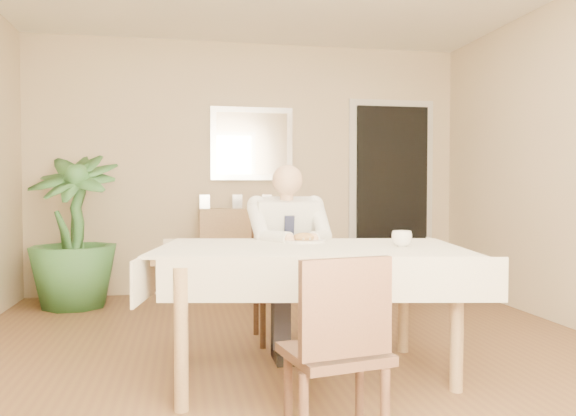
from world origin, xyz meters
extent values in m
plane|color=brown|center=(0.00, 0.00, 0.00)|extent=(5.00, 5.00, 0.00)
cube|color=beige|center=(0.00, 2.50, 1.30)|extent=(4.50, 0.02, 2.60)
cube|color=beige|center=(1.55, 2.48, 1.00)|extent=(0.96, 0.03, 2.10)
cube|color=black|center=(1.55, 2.45, 1.00)|extent=(0.80, 0.05, 1.95)
cube|color=silver|center=(0.01, 2.48, 1.55)|extent=(0.86, 0.03, 0.76)
cube|color=white|center=(0.01, 2.46, 1.55)|extent=(0.74, 0.02, 0.64)
cube|color=#A38354|center=(0.01, -0.27, 0.72)|extent=(1.74, 1.17, 0.04)
cube|color=white|center=(0.01, -0.27, 0.75)|extent=(1.85, 1.29, 0.01)
cube|color=white|center=(0.01, -0.77, 0.64)|extent=(1.67, 0.32, 0.22)
cube|color=white|center=(0.01, 0.23, 0.64)|extent=(1.67, 0.32, 0.22)
cube|color=white|center=(-0.84, -0.27, 0.64)|extent=(0.19, 0.99, 0.22)
cube|color=white|center=(0.86, -0.27, 0.64)|extent=(0.19, 0.99, 0.22)
cylinder|color=#A38354|center=(-0.71, -0.64, 0.35)|extent=(0.07, 0.07, 0.70)
cylinder|color=#A38354|center=(0.73, -0.64, 0.35)|extent=(0.07, 0.07, 0.70)
cylinder|color=#A38354|center=(-0.71, 0.10, 0.35)|extent=(0.07, 0.07, 0.70)
cylinder|color=#A38354|center=(0.73, 0.10, 0.35)|extent=(0.07, 0.07, 0.70)
cube|color=#3C2618|center=(0.01, 0.53, 0.43)|extent=(0.44, 0.44, 0.04)
cube|color=#3C2618|center=(0.01, 0.73, 0.69)|extent=(0.43, 0.06, 0.42)
cylinder|color=#3C2618|center=(-0.17, 0.35, 0.21)|extent=(0.04, 0.04, 0.41)
cylinder|color=#3C2618|center=(0.19, 0.35, 0.21)|extent=(0.04, 0.04, 0.41)
cylinder|color=#3C2618|center=(-0.17, 0.72, 0.21)|extent=(0.04, 0.04, 0.41)
cylinder|color=#3C2618|center=(0.19, 0.72, 0.21)|extent=(0.04, 0.04, 0.41)
cube|color=#3C2618|center=(-0.08, -1.13, 0.39)|extent=(0.45, 0.45, 0.04)
cube|color=#3C2618|center=(-0.08, -1.31, 0.62)|extent=(0.38, 0.11, 0.38)
cylinder|color=#3C2618|center=(0.08, -1.30, 0.19)|extent=(0.04, 0.04, 0.37)
cylinder|color=#3C2618|center=(-0.25, -0.97, 0.19)|extent=(0.04, 0.04, 0.37)
cylinder|color=#3C2618|center=(0.08, -0.97, 0.19)|extent=(0.04, 0.04, 0.37)
cube|color=white|center=(0.01, 0.49, 0.75)|extent=(0.42, 0.31, 0.55)
cube|color=black|center=(0.01, 0.37, 0.72)|extent=(0.07, 0.08, 0.36)
cylinder|color=tan|center=(0.01, 0.45, 1.03)|extent=(0.09, 0.09, 0.08)
sphere|color=tan|center=(0.01, 0.42, 1.14)|extent=(0.21, 0.21, 0.21)
cube|color=black|center=(-0.09, 0.29, 0.52)|extent=(0.13, 0.42, 0.13)
cube|color=black|center=(0.11, 0.29, 0.52)|extent=(0.13, 0.42, 0.13)
cube|color=black|center=(-0.09, 0.11, 0.23)|extent=(0.11, 0.12, 0.45)
cube|color=black|center=(0.11, 0.11, 0.23)|extent=(0.11, 0.12, 0.45)
cube|color=black|center=(-0.09, 0.05, 0.04)|extent=(0.11, 0.26, 0.07)
cube|color=black|center=(0.11, 0.05, 0.04)|extent=(0.11, 0.26, 0.07)
cylinder|color=white|center=(0.03, -0.02, 0.76)|extent=(0.26, 0.26, 0.02)
ellipsoid|color=olive|center=(0.03, -0.02, 0.78)|extent=(0.14, 0.14, 0.06)
cylinder|color=silver|center=(0.07, -0.08, 0.78)|extent=(0.01, 0.13, 0.01)
cylinder|color=silver|center=(-0.01, -0.08, 0.78)|extent=(0.01, 0.13, 0.01)
imported|color=white|center=(0.52, -0.38, 0.80)|extent=(0.15, 0.15, 0.09)
cube|color=#A38354|center=(0.01, 2.32, 0.44)|extent=(1.10, 0.39, 0.88)
cube|color=silver|center=(-0.48, 2.33, 0.95)|extent=(0.10, 0.02, 0.14)
cube|color=silver|center=(-0.15, 2.38, 0.95)|extent=(0.10, 0.02, 0.14)
cube|color=silver|center=(0.15, 2.36, 0.95)|extent=(0.10, 0.02, 0.14)
imported|color=#2E5E2C|center=(-1.68, 1.98, 0.70)|extent=(0.95, 0.95, 1.40)
camera|label=1|loc=(-0.69, -3.37, 1.08)|focal=35.00mm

